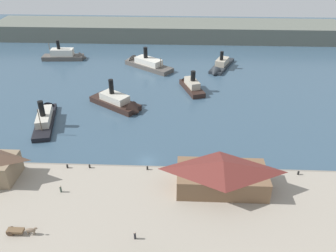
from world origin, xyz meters
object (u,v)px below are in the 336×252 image
Objects in this scene: mooring_post_east at (298,173)px; ferry_outer_harbor at (120,103)px; mooring_post_west at (90,166)px; ferry_near_quay at (144,63)px; mooring_post_center_west at (147,168)px; pedestrian_near_west_shed at (61,189)px; ferry_approaching_west at (67,55)px; ferry_shed_central_terminal at (222,174)px; mooring_post_center_east at (67,166)px; ferry_moored_west at (220,67)px; ferry_mid_harbor at (46,116)px; horse_cart at (21,230)px; ferry_departing_north at (191,85)px; pedestrian_walking_east at (135,236)px.

ferry_outer_harbor reaches higher than mooring_post_east.
ferry_near_quay reaches higher than mooring_post_west.
pedestrian_near_west_shed is at bearing -154.25° from mooring_post_center_west.
mooring_post_center_west is at bearing -83.30° from ferry_near_quay.
mooring_post_center_west is at bearing -61.09° from ferry_approaching_west.
ferry_shed_central_terminal is at bearing -10.39° from mooring_post_west.
ferry_near_quay reaches higher than mooring_post_center_east.
ferry_moored_west is 0.90× the size of ferry_mid_harbor.
horse_cart is at bearing -110.86° from mooring_post_west.
horse_cart is 12.70m from pedestrian_near_west_shed.
pedestrian_near_west_shed is 89.56m from ferry_moored_west.
ferry_approaching_west is (-35.36, 7.45, 0.23)m from ferry_near_quay.
ferry_approaching_west is at bearing 124.71° from ferry_outer_harbor.
mooring_post_east is 0.05× the size of ferry_outer_harbor.
ferry_departing_north is at bearing 63.35° from mooring_post_west.
horse_cart reaches higher than mooring_post_center_west.
ferry_shed_central_terminal is 0.94× the size of ferry_moored_west.
ferry_outer_harbor is at bearing 82.27° from pedestrian_near_west_shed.
pedestrian_walking_east is 25.29m from mooring_post_west.
ferry_shed_central_terminal reaches higher than pedestrian_walking_east.
ferry_outer_harbor reaches higher than ferry_moored_west.
mooring_post_east is 84.68m from ferry_near_quay.
ferry_approaching_west is at bearing 100.33° from ferry_mid_harbor.
pedestrian_walking_east is (21.83, -0.16, -0.16)m from horse_cart.
mooring_post_west is at bearing 2.72° from mooring_post_center_east.
ferry_shed_central_terminal is at bearing 5.10° from pedestrian_near_west_shed.
mooring_post_west is 84.66m from ferry_approaching_west.
horse_cart is 6.66× the size of mooring_post_center_east.
ferry_mid_harbor reaches higher than mooring_post_center_east.
horse_cart is 6.66× the size of mooring_post_east.
ferry_shed_central_terminal is at bearing -54.35° from ferry_approaching_west.
ferry_outer_harbor is at bearing 80.11° from horse_cart.
pedestrian_walking_east is at bearing -99.02° from ferry_departing_north.
mooring_post_west is at bearing 64.57° from pedestrian_near_west_shed.
ferry_shed_central_terminal is at bearing -18.31° from mooring_post_center_west.
mooring_post_west is at bearing 179.62° from mooring_post_east.
mooring_post_west is at bearing -94.50° from ferry_near_quay.
ferry_shed_central_terminal is at bearing -8.49° from mooring_post_center_east.
mooring_post_center_east is 82.62m from ferry_moored_west.
pedestrian_near_west_shed is 0.09× the size of ferry_outer_harbor.
ferry_near_quay reaches higher than horse_cart.
ferry_departing_north reaches higher than mooring_post_center_west.
ferry_moored_west reaches higher than mooring_post_east.
ferry_near_quay is (-31.94, 1.53, 0.38)m from ferry_moored_west.
mooring_post_east is (49.98, -0.33, 0.00)m from mooring_post_west.
pedestrian_walking_east is 109.47m from ferry_approaching_west.
ferry_mid_harbor is at bearing 126.11° from pedestrian_walking_east.
ferry_near_quay is at bearing -11.90° from ferry_approaching_west.
mooring_post_center_east is 1.00× the size of mooring_post_west.
horse_cart is 6.66× the size of mooring_post_center_west.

